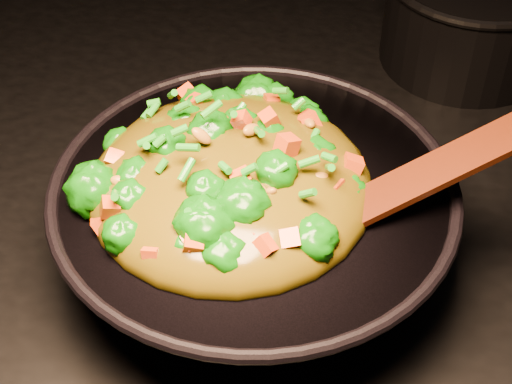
# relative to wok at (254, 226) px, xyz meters

# --- Properties ---
(wok) EXTENTS (0.43, 0.43, 0.11)m
(wok) POSITION_rel_wok_xyz_m (0.00, 0.00, 0.00)
(wok) COLOR black
(wok) RESTS_ON stovetop
(stir_fry) EXTENTS (0.34, 0.34, 0.09)m
(stir_fry) POSITION_rel_wok_xyz_m (-0.02, -0.01, 0.10)
(stir_fry) COLOR #106607
(stir_fry) RESTS_ON wok
(spatula) EXTENTS (0.24, 0.15, 0.11)m
(spatula) POSITION_rel_wok_xyz_m (0.17, 0.02, 0.10)
(spatula) COLOR #330C03
(spatula) RESTS_ON wok
(back_pot) EXTENTS (0.29, 0.29, 0.13)m
(back_pot) POSITION_rel_wok_xyz_m (0.21, 0.42, 0.01)
(back_pot) COLOR black
(back_pot) RESTS_ON stovetop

